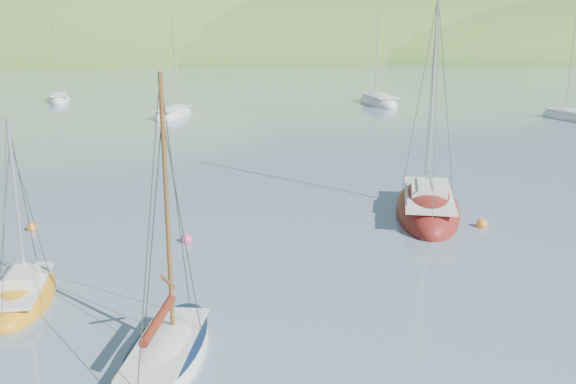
{
  "coord_description": "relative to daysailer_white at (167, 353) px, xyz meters",
  "views": [
    {
      "loc": [
        -1.63,
        -15.56,
        8.65
      ],
      "look_at": [
        0.98,
        8.0,
        2.39
      ],
      "focal_mm": 40.0,
      "sensor_mm": 36.0,
      "label": 1
    }
  ],
  "objects": [
    {
      "name": "ground",
      "position": [
        3.12,
        0.01,
        -0.2
      ],
      "size": [
        700.0,
        700.0,
        0.0
      ],
      "primitive_type": "plane",
      "color": "slate",
      "rests_on": "ground"
    },
    {
      "name": "shoreline_hills",
      "position": [
        -6.54,
        172.43,
        -0.2
      ],
      "size": [
        690.0,
        135.0,
        56.0
      ],
      "color": "#436F2A",
      "rests_on": "ground"
    },
    {
      "name": "daysailer_white",
      "position": [
        0.0,
        0.0,
        0.0
      ],
      "size": [
        2.91,
        5.51,
        8.05
      ],
      "rotation": [
        0.0,
        0.0,
        -0.2
      ],
      "color": "white",
      "rests_on": "ground"
    },
    {
      "name": "sloop_red",
      "position": [
        11.15,
        12.34,
        0.03
      ],
      "size": [
        5.06,
        8.86,
        12.42
      ],
      "rotation": [
        0.0,
        0.0,
        -0.28
      ],
      "color": "maroon",
      "rests_on": "ground"
    },
    {
      "name": "sailboat_yellow",
      "position": [
        -4.91,
        4.32,
        -0.03
      ],
      "size": [
        2.18,
        4.95,
        6.45
      ],
      "rotation": [
        0.0,
        0.0,
        0.05
      ],
      "color": "orange",
      "rests_on": "ground"
    },
    {
      "name": "distant_sloop_a",
      "position": [
        -2.71,
        46.24,
        -0.02
      ],
      "size": [
        4.64,
        7.28,
        9.81
      ],
      "rotation": [
        0.0,
        0.0,
        -0.35
      ],
      "color": "white",
      "rests_on": "ground"
    },
    {
      "name": "distant_sloop_b",
      "position": [
        19.12,
        53.49,
        0.0
      ],
      "size": [
        3.83,
        8.79,
        12.17
      ],
      "rotation": [
        0.0,
        0.0,
        0.1
      ],
      "color": "white",
      "rests_on": "ground"
    },
    {
      "name": "distant_sloop_c",
      "position": [
        -16.46,
        60.22,
        -0.02
      ],
      "size": [
        3.87,
        7.23,
        9.8
      ],
      "rotation": [
        0.0,
        0.0,
        0.22
      ],
      "color": "white",
      "rests_on": "ground"
    },
    {
      "name": "distant_sloop_d",
      "position": [
        34.01,
        40.05,
        -0.03
      ],
      "size": [
        4.35,
        7.23,
        9.75
      ],
      "rotation": [
        0.0,
        0.0,
        0.31
      ],
      "color": "white",
      "rests_on": "ground"
    },
    {
      "name": "mooring_buoys",
      "position": [
        3.01,
        5.68,
        -0.08
      ],
      "size": [
        19.96,
        15.54,
        0.5
      ],
      "color": "gold",
      "rests_on": "ground"
    }
  ]
}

